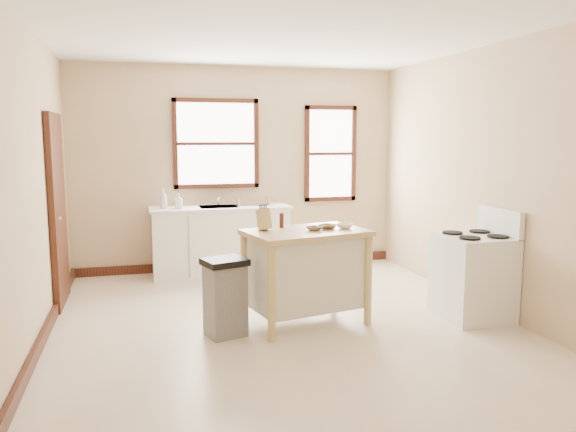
{
  "coord_description": "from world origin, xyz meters",
  "views": [
    {
      "loc": [
        -1.34,
        -5.23,
        1.85
      ],
      "look_at": [
        0.16,
        0.4,
        1.02
      ],
      "focal_mm": 35.0,
      "sensor_mm": 36.0,
      "label": 1
    }
  ],
  "objects_px": {
    "dish_rack": "(252,202)",
    "kitchen_island": "(306,277)",
    "pepper_grinder": "(282,220)",
    "knife_block": "(264,220)",
    "soap_bottle_b": "(179,201)",
    "bowl_c": "(345,226)",
    "soap_bottle_a": "(164,199)",
    "trash_bin": "(225,297)",
    "bowl_a": "(314,228)",
    "gas_stove": "(473,264)",
    "bowl_b": "(328,227)"
  },
  "relations": [
    {
      "from": "dish_rack",
      "to": "kitchen_island",
      "type": "xyz_separation_m",
      "value": [
        0.09,
        -2.23,
        -0.5
      ]
    },
    {
      "from": "pepper_grinder",
      "to": "knife_block",
      "type": "bearing_deg",
      "value": -153.3
    },
    {
      "from": "soap_bottle_b",
      "to": "knife_block",
      "type": "relative_size",
      "value": 0.98
    },
    {
      "from": "soap_bottle_b",
      "to": "bowl_c",
      "type": "relative_size",
      "value": 1.26
    },
    {
      "from": "soap_bottle_a",
      "to": "trash_bin",
      "type": "relative_size",
      "value": 0.33
    },
    {
      "from": "pepper_grinder",
      "to": "trash_bin",
      "type": "bearing_deg",
      "value": -151.09
    },
    {
      "from": "knife_block",
      "to": "bowl_a",
      "type": "relative_size",
      "value": 1.28
    },
    {
      "from": "pepper_grinder",
      "to": "gas_stove",
      "type": "relative_size",
      "value": 0.13
    },
    {
      "from": "pepper_grinder",
      "to": "bowl_a",
      "type": "height_order",
      "value": "pepper_grinder"
    },
    {
      "from": "knife_block",
      "to": "dish_rack",
      "type": "bearing_deg",
      "value": 59.01
    },
    {
      "from": "dish_rack",
      "to": "bowl_c",
      "type": "bearing_deg",
      "value": -98.07
    },
    {
      "from": "soap_bottle_b",
      "to": "kitchen_island",
      "type": "distance_m",
      "value": 2.49
    },
    {
      "from": "bowl_c",
      "to": "bowl_b",
      "type": "bearing_deg",
      "value": 171.1
    },
    {
      "from": "soap_bottle_a",
      "to": "bowl_c",
      "type": "height_order",
      "value": "soap_bottle_a"
    },
    {
      "from": "soap_bottle_a",
      "to": "bowl_a",
      "type": "distance_m",
      "value": 2.63
    },
    {
      "from": "pepper_grinder",
      "to": "trash_bin",
      "type": "xyz_separation_m",
      "value": [
        -0.63,
        -0.35,
        -0.65
      ]
    },
    {
      "from": "soap_bottle_a",
      "to": "pepper_grinder",
      "type": "relative_size",
      "value": 1.64
    },
    {
      "from": "knife_block",
      "to": "bowl_a",
      "type": "distance_m",
      "value": 0.5
    },
    {
      "from": "kitchen_island",
      "to": "bowl_b",
      "type": "relative_size",
      "value": 6.66
    },
    {
      "from": "knife_block",
      "to": "bowl_c",
      "type": "bearing_deg",
      "value": -29.7
    },
    {
      "from": "knife_block",
      "to": "pepper_grinder",
      "type": "relative_size",
      "value": 1.33
    },
    {
      "from": "soap_bottle_a",
      "to": "dish_rack",
      "type": "relative_size",
      "value": 0.56
    },
    {
      "from": "kitchen_island",
      "to": "trash_bin",
      "type": "relative_size",
      "value": 1.57
    },
    {
      "from": "soap_bottle_b",
      "to": "kitchen_island",
      "type": "relative_size",
      "value": 0.17
    },
    {
      "from": "knife_block",
      "to": "trash_bin",
      "type": "bearing_deg",
      "value": -172.88
    },
    {
      "from": "dish_rack",
      "to": "gas_stove",
      "type": "distance_m",
      "value": 3.1
    },
    {
      "from": "soap_bottle_a",
      "to": "soap_bottle_b",
      "type": "xyz_separation_m",
      "value": [
        0.19,
        -0.05,
        -0.02
      ]
    },
    {
      "from": "bowl_b",
      "to": "kitchen_island",
      "type": "bearing_deg",
      "value": -173.64
    },
    {
      "from": "bowl_a",
      "to": "bowl_c",
      "type": "distance_m",
      "value": 0.33
    },
    {
      "from": "bowl_c",
      "to": "knife_block",
      "type": "bearing_deg",
      "value": 173.11
    },
    {
      "from": "kitchen_island",
      "to": "bowl_a",
      "type": "bearing_deg",
      "value": -38.07
    },
    {
      "from": "knife_block",
      "to": "bowl_b",
      "type": "xyz_separation_m",
      "value": [
        0.63,
        -0.07,
        -0.08
      ]
    },
    {
      "from": "dish_rack",
      "to": "knife_block",
      "type": "xyz_separation_m",
      "value": [
        -0.31,
        -2.13,
        0.07
      ]
    },
    {
      "from": "bowl_a",
      "to": "gas_stove",
      "type": "distance_m",
      "value": 1.69
    },
    {
      "from": "soap_bottle_b",
      "to": "bowl_a",
      "type": "relative_size",
      "value": 1.25
    },
    {
      "from": "soap_bottle_a",
      "to": "kitchen_island",
      "type": "height_order",
      "value": "soap_bottle_a"
    },
    {
      "from": "pepper_grinder",
      "to": "trash_bin",
      "type": "distance_m",
      "value": 0.97
    },
    {
      "from": "gas_stove",
      "to": "bowl_b",
      "type": "bearing_deg",
      "value": 168.83
    },
    {
      "from": "soap_bottle_a",
      "to": "kitchen_island",
      "type": "relative_size",
      "value": 0.21
    },
    {
      "from": "bowl_c",
      "to": "kitchen_island",
      "type": "bearing_deg",
      "value": -179.99
    },
    {
      "from": "kitchen_island",
      "to": "trash_bin",
      "type": "bearing_deg",
      "value": 178.16
    },
    {
      "from": "bowl_a",
      "to": "pepper_grinder",
      "type": "bearing_deg",
      "value": 139.05
    },
    {
      "from": "soap_bottle_b",
      "to": "bowl_a",
      "type": "distance_m",
      "value": 2.5
    },
    {
      "from": "bowl_c",
      "to": "trash_bin",
      "type": "relative_size",
      "value": 0.21
    },
    {
      "from": "bowl_b",
      "to": "bowl_c",
      "type": "xyz_separation_m",
      "value": [
        0.17,
        -0.03,
        0.0
      ]
    },
    {
      "from": "kitchen_island",
      "to": "bowl_c",
      "type": "bearing_deg",
      "value": -12.05
    },
    {
      "from": "pepper_grinder",
      "to": "soap_bottle_a",
      "type": "bearing_deg",
      "value": 117.69
    },
    {
      "from": "bowl_c",
      "to": "gas_stove",
      "type": "distance_m",
      "value": 1.39
    },
    {
      "from": "bowl_b",
      "to": "gas_stove",
      "type": "distance_m",
      "value": 1.55
    },
    {
      "from": "bowl_b",
      "to": "bowl_c",
      "type": "bearing_deg",
      "value": -8.9
    }
  ]
}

